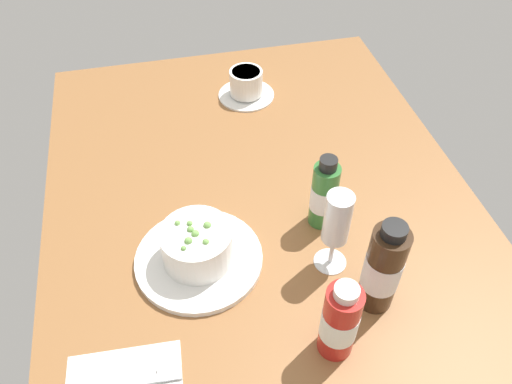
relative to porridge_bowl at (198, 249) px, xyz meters
The scene contains 7 objects.
ground_plane 20.04cm from the porridge_bowl, 132.77° to the left, with size 110.00×84.00×3.00cm, color brown.
porridge_bowl is the anchor object (origin of this frame).
coffee_cup 50.71cm from the porridge_bowl, 158.40° to the left, with size 13.66×13.66×6.96cm.
wine_glass 24.29cm from the porridge_bowl, 76.65° to the left, with size 5.77×5.77×16.76cm.
sauce_bottle_green 24.60cm from the porridge_bowl, 100.19° to the left, with size 4.94×4.94×15.73cm.
sauce_bottle_red 27.73cm from the porridge_bowl, 41.19° to the left, with size 5.56×5.56×15.83cm.
sauce_bottle_brown 31.12cm from the porridge_bowl, 62.41° to the left, with size 5.96×5.96×18.72cm.
Camera 1 is at (67.46, -16.29, 73.05)cm, focal length 35.44 mm.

